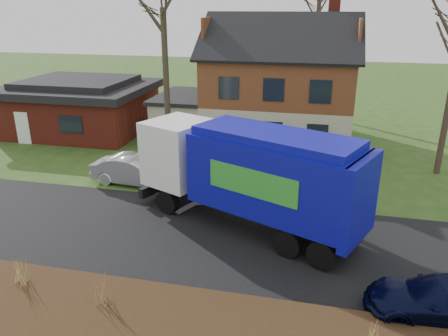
# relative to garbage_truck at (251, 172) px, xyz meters

# --- Properties ---
(ground) EXTENTS (120.00, 120.00, 0.00)m
(ground) POSITION_rel_garbage_truck_xyz_m (-2.27, -1.30, -2.40)
(ground) COLOR #274918
(ground) RESTS_ON ground
(road) EXTENTS (80.00, 7.00, 0.02)m
(road) POSITION_rel_garbage_truck_xyz_m (-2.27, -1.30, -2.39)
(road) COLOR black
(road) RESTS_ON ground
(mulch_verge) EXTENTS (80.00, 3.50, 0.30)m
(mulch_verge) POSITION_rel_garbage_truck_xyz_m (-2.27, -6.60, -2.25)
(mulch_verge) COLOR black
(mulch_verge) RESTS_ON ground
(main_house) EXTENTS (12.95, 8.95, 9.26)m
(main_house) POSITION_rel_garbage_truck_xyz_m (-0.78, 12.61, 1.63)
(main_house) COLOR beige
(main_house) RESTS_ON ground
(ranch_house) EXTENTS (9.80, 8.20, 3.70)m
(ranch_house) POSITION_rel_garbage_truck_xyz_m (-14.27, 11.70, -0.59)
(ranch_house) COLOR maroon
(ranch_house) RESTS_ON ground
(garbage_truck) EXTENTS (9.95, 6.29, 4.17)m
(garbage_truck) POSITION_rel_garbage_truck_xyz_m (0.00, 0.00, 0.00)
(garbage_truck) COLOR black
(garbage_truck) RESTS_ON ground
(silver_sedan) EXTENTS (4.47, 1.84, 1.44)m
(silver_sedan) POSITION_rel_garbage_truck_xyz_m (-6.44, 3.23, -1.68)
(silver_sedan) COLOR #B8BAC0
(silver_sedan) RESTS_ON ground
(navy_wagon) EXTENTS (4.48, 2.07, 1.27)m
(navy_wagon) POSITION_rel_garbage_truck_xyz_m (6.33, -4.28, -1.77)
(navy_wagon) COLOR black
(navy_wagon) RESTS_ON ground
(grass_clump_west) EXTENTS (0.35, 0.29, 0.94)m
(grass_clump_west) POSITION_rel_garbage_truck_xyz_m (-6.26, -5.85, -1.63)
(grass_clump_west) COLOR tan
(grass_clump_west) RESTS_ON mulch_verge
(grass_clump_mid) EXTENTS (0.35, 0.29, 0.98)m
(grass_clump_mid) POSITION_rel_garbage_truck_xyz_m (-3.28, -6.15, -1.61)
(grass_clump_mid) COLOR #A97C4A
(grass_clump_mid) RESTS_ON mulch_verge
(grass_clump_east) EXTENTS (0.32, 0.27, 0.81)m
(grass_clump_east) POSITION_rel_garbage_truck_xyz_m (4.26, -6.19, -1.70)
(grass_clump_east) COLOR #AC974C
(grass_clump_east) RESTS_ON mulch_verge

